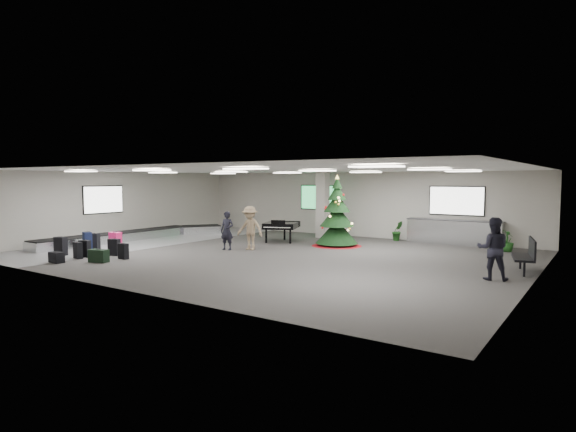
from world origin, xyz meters
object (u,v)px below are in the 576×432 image
Objects in this scene: traveler_bench at (493,249)px; baggage_carousel at (136,235)px; potted_plant_right at (507,241)px; potted_plant_left at (397,231)px; grand_piano at (281,226)px; service_counter at (454,232)px; traveler_b at (250,228)px; pink_suitcase at (115,242)px; christmas_tree at (337,222)px; bench at (527,254)px; traveler_a at (227,231)px.

baggage_carousel is at bearing -15.16° from traveler_bench.
potted_plant_left is at bearing 170.15° from potted_plant_right.
grand_piano is at bearing 28.08° from baggage_carousel.
service_counter is 2.30× the size of traveler_b.
grand_piano is 2.80m from traveler_b.
traveler_b is at bearing 4.16° from baggage_carousel.
service_counter is 4.75× the size of potted_plant_right.
traveler_bench is at bearing -51.37° from potted_plant_left.
potted_plant_right is (-0.63, 6.01, -0.46)m from traveler_bench.
traveler_bench is at bearing -41.66° from grand_piano.
potted_plant_left is (7.89, 9.50, 0.07)m from pink_suitcase.
christmas_tree reaches higher than potted_plant_left.
traveler_b is 0.99× the size of traveler_bench.
bench is at bearing -32.01° from grand_piano.
christmas_tree is 4.69m from traveler_a.
pink_suitcase is at bearing -137.15° from service_counter.
bench reaches higher than potted_plant_right.
potted_plant_right is (9.44, 5.82, -0.35)m from traveler_a.
service_counter reaches higher than potted_plant_left.
potted_plant_left is (3.85, 6.11, -0.42)m from traveler_b.
traveler_a is (-10.72, -1.45, 0.19)m from bench.
bench is at bearing -125.66° from traveler_bench.
potted_plant_left is at bearing -65.54° from traveler_bench.
pink_suitcase is 12.34m from potted_plant_left.
grand_piano is 5.41m from potted_plant_left.
potted_plant_right is (15.18, 5.74, 0.21)m from baggage_carousel.
baggage_carousel is 3.18× the size of christmas_tree.
potted_plant_right is at bearing -98.24° from traveler_bench.
bench is at bearing -3.76° from traveler_b.
traveler_a is (3.30, 2.84, 0.39)m from pink_suitcase.
christmas_tree reaches higher than grand_piano.
potted_plant_right is at bearing 93.39° from bench.
bench is 0.98× the size of traveler_bench.
pink_suitcase is at bearing -135.23° from christmas_tree.
baggage_carousel is 6.91m from grand_piano.
grand_piano is 2.57× the size of potted_plant_right.
pink_suitcase is 0.93× the size of potted_plant_right.
traveler_bench is at bearing -13.48° from traveler_b.
traveler_bench is at bearing -84.06° from potted_plant_right.
baggage_carousel is at bearing 168.31° from traveler_a.
bench is (16.45, 1.37, 0.38)m from baggage_carousel.
grand_piano is 1.25× the size of traveler_b.
pink_suitcase is at bearing -50.05° from baggage_carousel.
baggage_carousel is at bearing -158.78° from christmas_tree.
grand_piano is 9.45m from potted_plant_right.
potted_plant_right is at bearing 20.00° from christmas_tree.
christmas_tree is at bearing 152.01° from bench.
grand_piano is at bearing -176.08° from christmas_tree.
pink_suitcase is at bearing -129.70° from potted_plant_left.
traveler_b is at bearing -148.80° from potted_plant_right.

